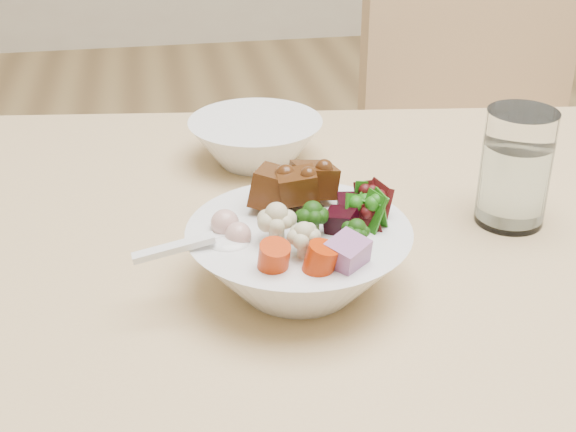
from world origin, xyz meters
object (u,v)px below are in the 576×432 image
at_px(food_bowl, 300,253).
at_px(chair_far, 503,127).
at_px(side_bowl, 256,141).
at_px(water_glass, 515,172).

bearing_deg(food_bowl, chair_far, 53.22).
bearing_deg(food_bowl, side_bowl, 90.34).
height_order(food_bowl, side_bowl, food_bowl).
bearing_deg(water_glass, food_bowl, -160.76).
bearing_deg(side_bowl, food_bowl, -89.66).
xyz_separation_m(chair_far, food_bowl, (-0.49, -0.65, 0.18)).
height_order(chair_far, water_glass, chair_far).
height_order(chair_far, side_bowl, chair_far).
distance_m(water_glass, side_bowl, 0.29).
bearing_deg(water_glass, side_bowl, 140.97).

